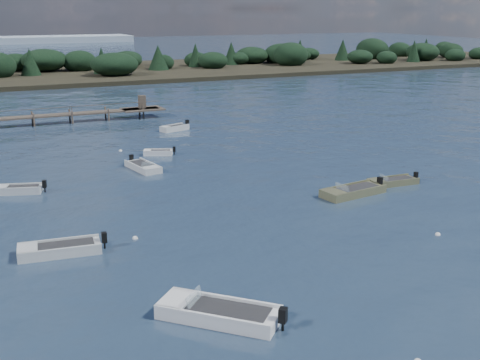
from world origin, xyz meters
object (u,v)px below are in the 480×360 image
dinghy_near_olive (218,315)px  tender_far_white (158,154)px  dinghy_mid_grey (60,251)px  dinghy_mid_white_b (393,183)px  tender_far_grey_b (175,129)px  dinghy_extra_a (143,168)px  tender_far_grey (20,191)px  dinghy_mid_white_a (353,193)px

dinghy_near_olive → tender_far_white: 31.01m
dinghy_near_olive → dinghy_mid_grey: dinghy_near_olive is taller
dinghy_near_olive → dinghy_mid_grey: 11.49m
dinghy_mid_white_b → tender_far_white: 21.46m
tender_far_grey_b → tender_far_white: size_ratio=1.26×
dinghy_extra_a → dinghy_near_olive: bearing=-99.1°
dinghy_mid_grey → tender_far_grey: bearing=93.8°
dinghy_mid_grey → tender_far_grey: size_ratio=1.35×
dinghy_extra_a → dinghy_mid_white_a: bearing=-48.5°
dinghy_mid_grey → dinghy_mid_white_a: size_ratio=0.90×
dinghy_mid_white_b → tender_far_grey: tender_far_grey is taller
dinghy_near_olive → dinghy_mid_white_a: bearing=38.3°
tender_far_grey_b → dinghy_mid_grey: bearing=-119.4°
dinghy_extra_a → dinghy_mid_white_a: dinghy_mid_white_a is taller
dinghy_near_olive → tender_far_grey: dinghy_near_olive is taller
dinghy_extra_a → dinghy_near_olive: (-4.12, -25.78, 0.03)m
tender_far_white → dinghy_mid_grey: bearing=-120.8°
dinghy_mid_grey → tender_far_white: 23.22m
tender_far_grey_b → dinghy_mid_white_b: bearing=-73.1°
dinghy_near_olive → tender_far_grey_b: (11.97, 40.54, -0.01)m
dinghy_extra_a → dinghy_mid_white_b: 20.26m
dinghy_near_olive → tender_far_grey_b: 42.27m
dinghy_near_olive → tender_far_grey_b: dinghy_near_olive is taller
tender_far_grey → tender_far_grey_b: bearing=44.2°
tender_far_grey_b → tender_far_grey: 24.93m
tender_far_grey → tender_far_white: bearing=29.0°
dinghy_mid_white_a → dinghy_extra_a: bearing=131.5°
tender_far_white → tender_far_grey: (-12.75, -7.08, 0.02)m
dinghy_mid_grey → tender_far_white: (11.90, 19.93, -0.02)m
dinghy_mid_white_b → dinghy_mid_white_a: size_ratio=0.78×
tender_far_grey_b → dinghy_near_olive: bearing=-106.4°
dinghy_mid_white_b → tender_far_grey_b: tender_far_grey_b is taller
dinghy_extra_a → dinghy_mid_white_b: (16.09, -12.32, -0.01)m
dinghy_mid_grey → dinghy_mid_white_a: dinghy_mid_white_a is taller
tender_far_grey_b → tender_far_white: bearing=-116.5°
dinghy_extra_a → tender_far_grey_b: (7.85, 14.76, 0.03)m
tender_far_white → tender_far_grey_b: bearing=63.5°
tender_far_grey_b → tender_far_white: tender_far_grey_b is taller
dinghy_extra_a → dinghy_near_olive: 26.10m
dinghy_mid_grey → tender_far_grey: dinghy_mid_grey is taller
dinghy_mid_grey → tender_far_grey_b: (17.04, 30.23, 0.01)m
dinghy_near_olive → tender_far_grey: (-5.92, 23.17, -0.02)m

